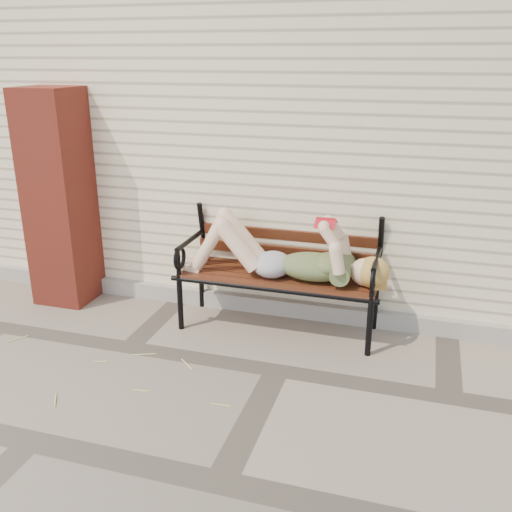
% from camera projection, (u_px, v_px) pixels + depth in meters
% --- Properties ---
extents(ground, '(80.00, 80.00, 0.00)m').
position_uv_depth(ground, '(277.00, 370.00, 4.33)').
color(ground, gray).
rests_on(ground, ground).
extents(house_wall, '(8.00, 4.00, 3.00)m').
position_uv_depth(house_wall, '(345.00, 125.00, 6.53)').
color(house_wall, '#F7E8C1').
rests_on(house_wall, ground).
extents(foundation_strip, '(8.00, 0.10, 0.15)m').
position_uv_depth(foundation_strip, '(304.00, 310.00, 5.18)').
color(foundation_strip, '#A19A91').
rests_on(foundation_strip, ground).
extents(brick_pillar, '(0.50, 0.50, 2.00)m').
position_uv_depth(brick_pillar, '(60.00, 198.00, 5.29)').
color(brick_pillar, '#9B3123').
rests_on(brick_pillar, ground).
extents(garden_bench, '(1.83, 0.73, 1.19)m').
position_uv_depth(garden_bench, '(282.00, 253.00, 4.87)').
color(garden_bench, black).
rests_on(garden_bench, ground).
extents(reading_woman, '(1.73, 0.39, 0.54)m').
position_uv_depth(reading_woman, '(279.00, 254.00, 4.72)').
color(reading_woman, '#0A314A').
rests_on(reading_woman, ground).
extents(straw_scatter, '(2.86, 1.69, 0.01)m').
position_uv_depth(straw_scatter, '(45.00, 387.00, 4.11)').
color(straw_scatter, '#E1D36D').
rests_on(straw_scatter, ground).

